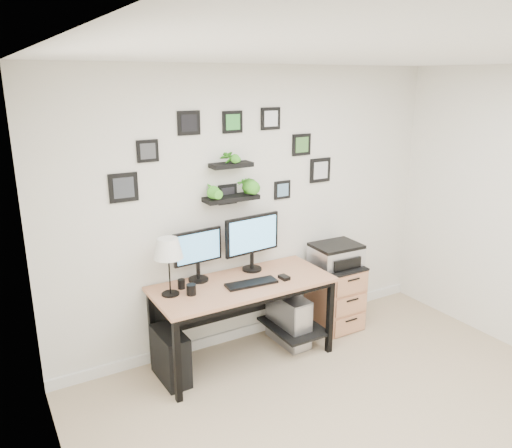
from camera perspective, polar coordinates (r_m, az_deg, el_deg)
room at (r=5.15m, az=0.00°, el=-11.80°), size 4.00×4.00×4.00m
desk at (r=4.51m, az=-1.32°, el=-7.91°), size 1.60×0.70×0.75m
monitor_left at (r=4.39m, az=-6.66°, el=-3.15°), size 0.46×0.19×0.47m
monitor_right at (r=4.58m, az=-0.43°, el=-1.64°), size 0.57×0.20×0.53m
keyboard at (r=4.37m, az=-0.53°, el=-6.79°), size 0.47×0.18×0.02m
mouse at (r=4.49m, az=3.23°, el=-6.12°), size 0.07×0.11×0.03m
table_lamp at (r=4.10m, az=-10.00°, el=-2.92°), size 0.24×0.24×0.49m
mug at (r=4.20m, az=-7.41°, el=-7.45°), size 0.08×0.08×0.09m
pen_cup at (r=4.33m, az=-8.52°, el=-6.80°), size 0.06×0.06×0.08m
pc_tower_black at (r=4.42m, az=-9.74°, el=-14.63°), size 0.21×0.45×0.44m
pc_tower_grey at (r=4.91m, az=3.76°, el=-10.81°), size 0.23×0.50×0.49m
file_cabinet at (r=5.24m, az=9.04°, el=-8.02°), size 0.43×0.53×0.67m
printer at (r=5.08m, az=9.15°, el=-3.44°), size 0.48×0.40×0.21m
wall_decor at (r=4.44m, az=-2.55°, el=6.00°), size 2.21×0.18×0.87m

